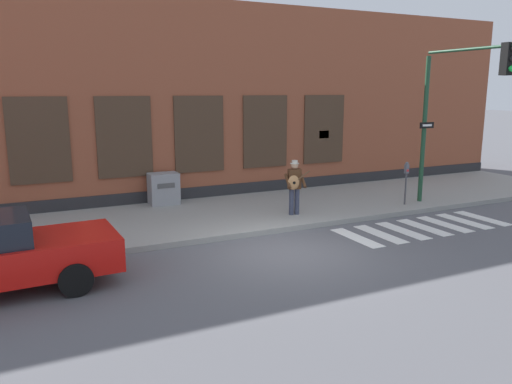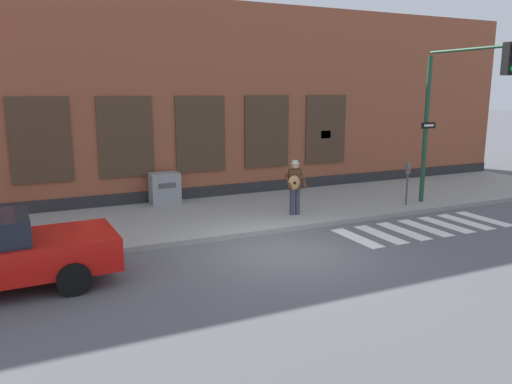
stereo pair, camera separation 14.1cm
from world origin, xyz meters
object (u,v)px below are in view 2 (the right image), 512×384
at_px(busker, 295,184).
at_px(utility_box, 165,188).
at_px(parking_meter, 408,177).
at_px(traffic_light, 458,98).

height_order(busker, utility_box, busker).
bearing_deg(busker, parking_meter, -5.61).
xyz_separation_m(busker, parking_meter, (4.03, -0.40, -0.00)).
bearing_deg(traffic_light, utility_box, 150.27).
height_order(traffic_light, parking_meter, traffic_light).
relative_size(traffic_light, parking_meter, 3.50).
height_order(traffic_light, utility_box, traffic_light).
distance_m(parking_meter, utility_box, 8.06).
height_order(parking_meter, utility_box, parking_meter).
xyz_separation_m(busker, traffic_light, (4.87, -1.45, 2.56)).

